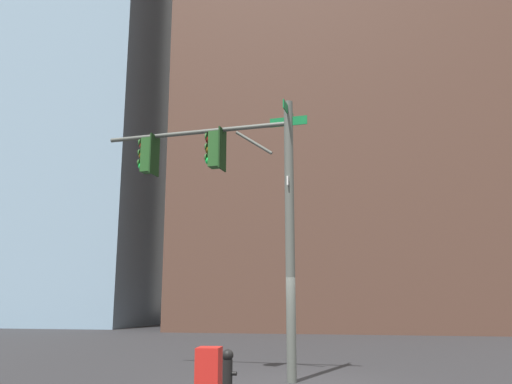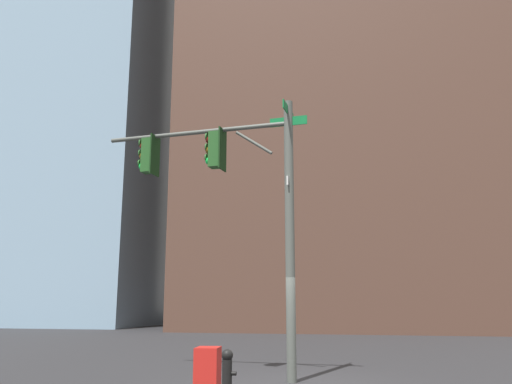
% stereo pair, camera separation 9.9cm
% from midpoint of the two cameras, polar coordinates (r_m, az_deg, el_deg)
% --- Properties ---
extents(ground_plane, '(200.00, 200.00, 0.00)m').
position_cam_midpoint_polar(ground_plane, '(13.27, 5.06, -20.06)').
color(ground_plane, '#262628').
extents(signal_pole_assembly, '(5.82, 1.18, 7.16)m').
position_cam_midpoint_polar(signal_pole_assembly, '(14.00, -2.12, 0.54)').
color(signal_pole_assembly, '#4C514C').
rests_on(signal_pole_assembly, ground_plane).
extents(fire_hydrant, '(0.34, 0.26, 0.87)m').
position_cam_midpoint_polar(fire_hydrant, '(12.19, -2.91, -18.59)').
color(fire_hydrant, black).
rests_on(fire_hydrant, ground_plane).
extents(newspaper_box, '(0.50, 0.60, 1.05)m').
position_cam_midpoint_polar(newspaper_box, '(10.53, -5.02, -19.33)').
color(newspaper_box, red).
rests_on(newspaper_box, ground_plane).
extents(building_brick_nearside, '(25.22, 20.82, 48.44)m').
position_cam_midpoint_polar(building_brick_nearside, '(48.39, 10.62, 15.80)').
color(building_brick_nearside, '#4C3328').
rests_on(building_brick_nearside, ground_plane).
extents(building_brick_midblock, '(16.60, 15.88, 33.19)m').
position_cam_midpoint_polar(building_brick_midblock, '(54.20, 14.76, 4.24)').
color(building_brick_midblock, brown).
rests_on(building_brick_midblock, ground_plane).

